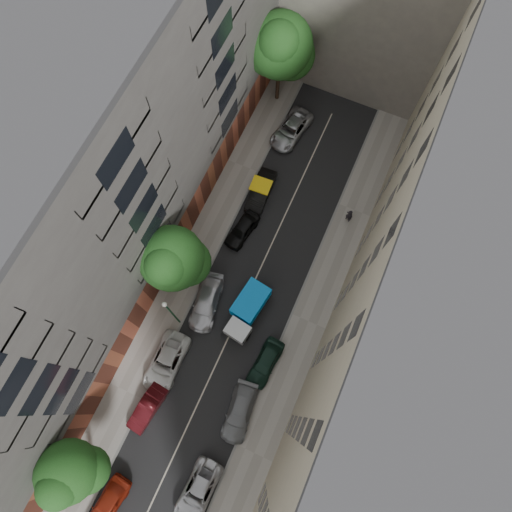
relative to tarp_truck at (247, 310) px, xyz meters
The scene contains 22 objects.
ground 2.00m from the tarp_truck, 112.47° to the left, with size 120.00×120.00×0.00m, color #4C4C49.
road_surface 1.99m from the tarp_truck, 112.47° to the left, with size 8.00×44.00×0.02m, color black.
sidewalk_left 6.38m from the tarp_truck, 166.62° to the left, with size 3.00×44.00×0.15m, color gray.
sidewalk_right 5.24m from the tarp_truck, 16.49° to the left, with size 3.00×44.00×0.15m, color gray.
building_left 14.61m from the tarp_truck, behind, with size 8.00×44.00×20.00m, color #484543.
building_right 13.67m from the tarp_truck, ahead, with size 8.00×44.00×20.00m, color #B6AA8E.
tarp_truck is the anchor object (origin of this frame).
car_left_0 17.39m from the tarp_truck, 101.28° to the right, with size 1.71×4.25×1.45m, color maroon.
car_left_1 10.71m from the tarp_truck, 111.52° to the right, with size 1.36×3.91×1.29m, color #4B0F14.
car_left_2 7.58m from the tarp_truck, 123.74° to the right, with size 2.33×5.04×1.40m, color silver.
car_left_3 3.51m from the tarp_truck, 168.63° to the right, with size 2.02×4.98×1.45m, color silver.
car_left_4 7.30m from the tarp_truck, 117.86° to the left, with size 1.57×3.89×1.33m, color black.
car_left_5 11.00m from the tarp_truck, 108.02° to the left, with size 1.57×4.51×1.49m, color black.
car_left_6 17.87m from the tarp_truck, 100.97° to the left, with size 2.32×5.03×1.40m, color #B2B3B7.
car_right_0 13.74m from the tarp_truck, 80.78° to the right, with size 2.17×4.71×1.31m, color silver.
car_right_1 7.85m from the tarp_truck, 69.89° to the right, with size 1.92×4.73×1.37m, color slate.
car_right_2 4.38m from the tarp_truck, 46.34° to the right, with size 1.68×4.19×1.43m, color black.
tree_near 16.71m from the tarp_truck, 110.78° to the right, with size 4.59×4.21×7.19m.
tree_mid 7.51m from the tarp_truck, behind, with size 5.26×4.98×8.23m.
tree_far 22.15m from the tarp_truck, 106.51° to the left, with size 5.77×5.57×9.76m.
lamp_post 6.42m from the tarp_truck, 148.42° to the right, with size 0.36×0.36×6.80m.
pedestrian 12.23m from the tarp_truck, 67.65° to the left, with size 0.65×0.43×1.79m, color black.
Camera 1 is at (4.33, -8.05, 37.56)m, focal length 32.00 mm.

